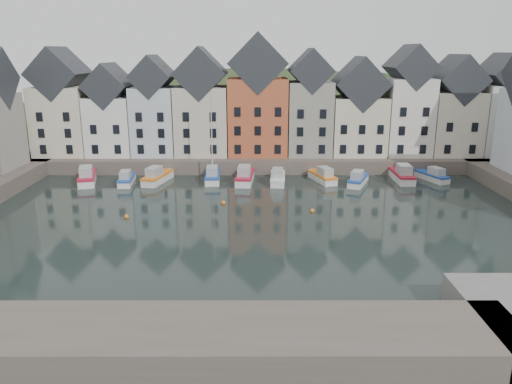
{
  "coord_description": "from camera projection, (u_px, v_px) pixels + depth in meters",
  "views": [
    {
      "loc": [
        -0.27,
        -47.31,
        17.09
      ],
      "look_at": [
        -0.21,
        6.0,
        2.02
      ],
      "focal_mm": 35.0,
      "sensor_mm": 36.0,
      "label": 1
    }
  ],
  "objects": [
    {
      "name": "mooring_buoys",
      "position": [
        222.0,
        210.0,
        55.26
      ],
      "size": [
        20.5,
        5.5,
        0.5
      ],
      "color": "orange",
      "rests_on": "ground"
    },
    {
      "name": "far_quay",
      "position": [
        257.0,
        157.0,
        78.77
      ],
      "size": [
        90.0,
        16.0,
        2.0
      ],
      "primitive_type": "cube",
      "color": "brown",
      "rests_on": "ground"
    },
    {
      "name": "boat_d",
      "position": [
        212.0,
        176.0,
        67.83
      ],
      "size": [
        2.31,
        6.45,
        12.15
      ],
      "rotation": [
        0.0,
        0.0,
        0.05
      ],
      "color": "silver",
      "rests_on": "ground"
    },
    {
      "name": "boat_j",
      "position": [
        433.0,
        176.0,
        68.27
      ],
      "size": [
        3.63,
        5.84,
        2.15
      ],
      "rotation": [
        0.0,
        0.0,
        0.37
      ],
      "color": "silver",
      "rests_on": "ground"
    },
    {
      "name": "boat_h",
      "position": [
        358.0,
        180.0,
        66.14
      ],
      "size": [
        3.9,
        6.04,
        2.22
      ],
      "rotation": [
        0.0,
        0.0,
        -0.4
      ],
      "color": "silver",
      "rests_on": "ground"
    },
    {
      "name": "boat_i",
      "position": [
        402.0,
        175.0,
        68.08
      ],
      "size": [
        2.21,
        6.94,
        2.66
      ],
      "rotation": [
        0.0,
        0.0,
        -0.01
      ],
      "color": "silver",
      "rests_on": "ground"
    },
    {
      "name": "far_terrace",
      "position": [
        279.0,
        108.0,
        74.71
      ],
      "size": [
        72.37,
        8.16,
        17.78
      ],
      "color": "beige",
      "rests_on": "far_quay"
    },
    {
      "name": "boat_c",
      "position": [
        157.0,
        177.0,
        67.27
      ],
      "size": [
        3.55,
        6.8,
        2.5
      ],
      "rotation": [
        0.0,
        0.0,
        -0.25
      ],
      "color": "silver",
      "rests_on": "ground"
    },
    {
      "name": "near_wall",
      "position": [
        87.0,
        341.0,
        28.72
      ],
      "size": [
        50.0,
        6.0,
        2.0
      ],
      "primitive_type": "cube",
      "color": "brown",
      "rests_on": "ground"
    },
    {
      "name": "boat_a",
      "position": [
        87.0,
        177.0,
        66.92
      ],
      "size": [
        3.91,
        7.29,
        2.67
      ],
      "rotation": [
        0.0,
        0.0,
        0.27
      ],
      "color": "silver",
      "rests_on": "ground"
    },
    {
      "name": "boat_g",
      "position": [
        323.0,
        177.0,
        67.76
      ],
      "size": [
        3.57,
        6.3,
        2.31
      ],
      "rotation": [
        0.0,
        0.0,
        0.3
      ],
      "color": "silver",
      "rests_on": "ground"
    },
    {
      "name": "ground",
      "position": [
        258.0,
        228.0,
        50.17
      ],
      "size": [
        260.0,
        260.0,
        0.0
      ],
      "primitive_type": "plane",
      "color": "black",
      "rests_on": "ground"
    },
    {
      "name": "boat_f",
      "position": [
        278.0,
        178.0,
        66.93
      ],
      "size": [
        2.26,
        6.23,
        2.35
      ],
      "rotation": [
        0.0,
        0.0,
        -0.06
      ],
      "color": "silver",
      "rests_on": "ground"
    },
    {
      "name": "boat_e",
      "position": [
        245.0,
        177.0,
        67.3
      ],
      "size": [
        2.64,
        7.09,
        2.67
      ],
      "rotation": [
        0.0,
        0.0,
        -0.07
      ],
      "color": "silver",
      "rests_on": "ground"
    },
    {
      "name": "hillside",
      "position": [
        257.0,
        218.0,
        108.95
      ],
      "size": [
        153.6,
        70.4,
        64.0
      ],
      "color": "#22341A",
      "rests_on": "ground"
    },
    {
      "name": "boat_b",
      "position": [
        126.0,
        179.0,
        66.5
      ],
      "size": [
        2.24,
        5.7,
        2.14
      ],
      "rotation": [
        0.0,
        0.0,
        0.09
      ],
      "color": "silver",
      "rests_on": "ground"
    }
  ]
}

